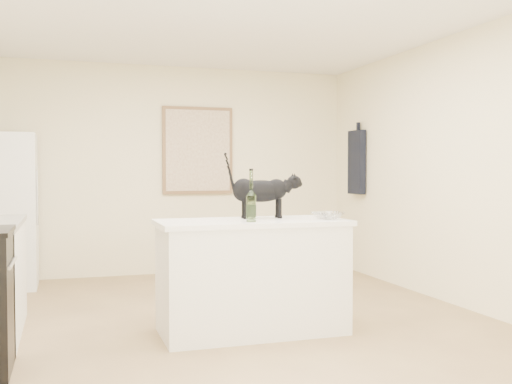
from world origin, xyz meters
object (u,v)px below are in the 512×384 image
object	(u,v)px
fridge	(4,211)
glass_bowl	(328,216)
black_cat	(261,194)
wine_bottle	(251,198)

from	to	relation	value
fridge	glass_bowl	world-z (taller)	fridge
black_cat	glass_bowl	xyz separation A→B (m)	(0.49, -0.26, -0.17)
fridge	wine_bottle	xyz separation A→B (m)	(1.99, -2.71, 0.23)
black_cat	wine_bottle	distance (m)	0.34
fridge	wine_bottle	distance (m)	3.37
glass_bowl	fridge	bearing A→B (deg)	134.82
fridge	black_cat	world-z (taller)	fridge
black_cat	glass_bowl	distance (m)	0.58
wine_bottle	glass_bowl	distance (m)	0.68
fridge	glass_bowl	size ratio (longest dim) A/B	7.14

